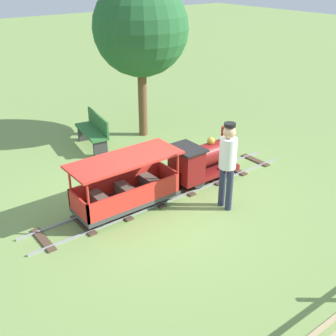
% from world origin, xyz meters
% --- Properties ---
extents(ground_plane, '(60.00, 60.00, 0.00)m').
position_xyz_m(ground_plane, '(0.00, 0.00, 0.00)').
color(ground_plane, '#75934C').
extents(track, '(0.74, 5.70, 0.04)m').
position_xyz_m(track, '(0.00, 0.23, 0.02)').
color(track, gray).
rests_on(track, ground_plane).
extents(locomotive, '(0.70, 1.45, 1.01)m').
position_xyz_m(locomotive, '(0.00, 1.09, 0.48)').
color(locomotive, maroon).
rests_on(locomotive, ground_plane).
extents(passenger_car, '(0.80, 2.00, 0.97)m').
position_xyz_m(passenger_car, '(0.00, -0.67, 0.42)').
color(passenger_car, '#3F3F3F').
rests_on(passenger_car, ground_plane).
extents(conductor_person, '(0.30, 0.30, 1.62)m').
position_xyz_m(conductor_person, '(1.02, 0.78, 0.96)').
color(conductor_person, '#282D47').
rests_on(conductor_person, ground_plane).
extents(park_bench, '(1.35, 0.60, 0.82)m').
position_xyz_m(park_bench, '(-2.85, 0.22, 0.42)').
color(park_bench, '#2D6B33').
rests_on(park_bench, ground_plane).
extents(oak_tree_near, '(2.25, 2.25, 3.77)m').
position_xyz_m(oak_tree_near, '(-2.86, 1.65, 2.63)').
color(oak_tree_near, brown).
rests_on(oak_tree_near, ground_plane).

